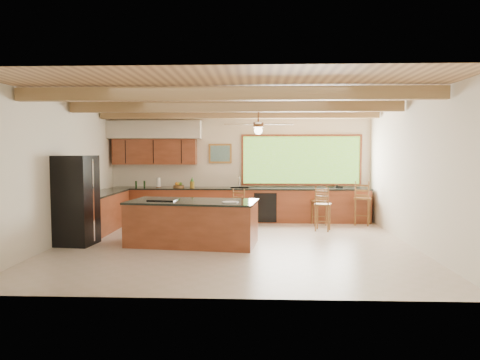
{
  "coord_description": "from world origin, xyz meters",
  "views": [
    {
      "loc": [
        0.46,
        -8.68,
        1.92
      ],
      "look_at": [
        0.1,
        0.8,
        1.28
      ],
      "focal_mm": 32.0,
      "sensor_mm": 36.0,
      "label": 1
    }
  ],
  "objects": [
    {
      "name": "ground",
      "position": [
        0.0,
        0.0,
        0.0
      ],
      "size": [
        7.2,
        7.2,
        0.0
      ],
      "primitive_type": "plane",
      "color": "beige",
      "rests_on": "ground"
    },
    {
      "name": "bar_stool_b",
      "position": [
        2.1,
        2.4,
        0.61
      ],
      "size": [
        0.41,
        0.41,
        1.02
      ],
      "rotation": [
        0.0,
        0.0,
        0.14
      ],
      "color": "brown",
      "rests_on": "ground"
    },
    {
      "name": "bar_stool_a",
      "position": [
        0.1,
        1.55,
        0.61
      ],
      "size": [
        0.48,
        0.48,
        1.02
      ],
      "rotation": [
        0.0,
        0.0,
        -0.39
      ],
      "color": "brown",
      "rests_on": "ground"
    },
    {
      "name": "bar_stool_c",
      "position": [
        2.06,
        1.54,
        0.63
      ],
      "size": [
        0.47,
        0.47,
        1.06
      ],
      "rotation": [
        0.0,
        0.0,
        -0.29
      ],
      "color": "brown",
      "rests_on": "ground"
    },
    {
      "name": "island",
      "position": [
        -0.85,
        -0.02,
        0.45
      ],
      "size": [
        2.73,
        1.53,
        0.92
      ],
      "rotation": [
        0.0,
        0.0,
        -0.12
      ],
      "color": "brown",
      "rests_on": "ground"
    },
    {
      "name": "room_shell",
      "position": [
        -0.17,
        0.65,
        2.21
      ],
      "size": [
        7.27,
        6.54,
        3.02
      ],
      "color": "beige",
      "rests_on": "ground"
    },
    {
      "name": "counter_run",
      "position": [
        -0.82,
        2.52,
        0.46
      ],
      "size": [
        7.12,
        3.1,
        1.22
      ],
      "color": "brown",
      "rests_on": "ground"
    },
    {
      "name": "refrigerator",
      "position": [
        -3.22,
        -0.14,
        0.91
      ],
      "size": [
        0.78,
        0.76,
        1.83
      ],
      "rotation": [
        0.0,
        0.0,
        -0.1
      ],
      "color": "black",
      "rests_on": "ground"
    },
    {
      "name": "bar_stool_d",
      "position": [
        3.22,
        2.39,
        0.68
      ],
      "size": [
        0.53,
        0.53,
        1.15
      ],
      "rotation": [
        0.0,
        0.0,
        -0.36
      ],
      "color": "brown",
      "rests_on": "ground"
    }
  ]
}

